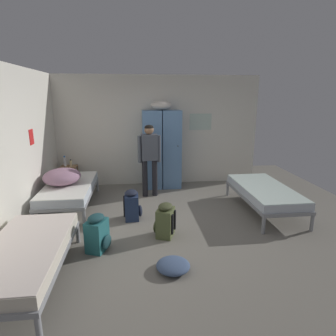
% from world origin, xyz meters
% --- Properties ---
extents(ground_plane, '(7.80, 7.80, 0.00)m').
position_xyz_m(ground_plane, '(0.00, 0.00, 0.00)').
color(ground_plane, slate).
extents(room_backdrop, '(5.00, 4.88, 2.66)m').
position_xyz_m(room_backdrop, '(-1.21, 1.24, 1.33)').
color(room_backdrop, silver).
rests_on(room_backdrop, ground_plane).
extents(locker_bank, '(0.90, 0.55, 2.07)m').
position_xyz_m(locker_bank, '(0.06, 2.13, 0.97)').
color(locker_bank, '#5B84B2').
rests_on(locker_bank, ground_plane).
extents(shelf_unit, '(0.38, 0.30, 0.57)m').
position_xyz_m(shelf_unit, '(-2.14, 2.16, 0.35)').
color(shelf_unit, '#99704C').
rests_on(shelf_unit, ground_plane).
extents(bed_right, '(0.90, 1.90, 0.49)m').
position_xyz_m(bed_right, '(1.89, 0.39, 0.38)').
color(bed_right, gray).
rests_on(bed_right, ground_plane).
extents(bed_left_front, '(0.90, 1.90, 0.49)m').
position_xyz_m(bed_left_front, '(-1.89, -1.40, 0.38)').
color(bed_left_front, gray).
rests_on(bed_left_front, ground_plane).
extents(bed_left_rear, '(0.90, 1.90, 0.49)m').
position_xyz_m(bed_left_rear, '(-1.89, 1.01, 0.38)').
color(bed_left_rear, gray).
rests_on(bed_left_rear, ground_plane).
extents(bedding_heap, '(0.71, 0.79, 0.31)m').
position_xyz_m(bedding_heap, '(-2.00, 1.00, 0.64)').
color(bedding_heap, gray).
rests_on(bedding_heap, bed_left_rear).
extents(person_traveler, '(0.50, 0.23, 1.58)m').
position_xyz_m(person_traveler, '(-0.26, 1.49, 0.95)').
color(person_traveler, black).
rests_on(person_traveler, ground_plane).
extents(water_bottle, '(0.06, 0.06, 0.25)m').
position_xyz_m(water_bottle, '(-2.22, 2.18, 0.68)').
color(water_bottle, white).
rests_on(water_bottle, shelf_unit).
extents(lotion_bottle, '(0.06, 0.06, 0.17)m').
position_xyz_m(lotion_bottle, '(-2.07, 2.12, 0.65)').
color(lotion_bottle, beige).
rests_on(lotion_bottle, shelf_unit).
extents(backpack_teal, '(0.40, 0.39, 0.55)m').
position_xyz_m(backpack_teal, '(-1.13, -0.74, 0.26)').
color(backpack_teal, '#23666B').
rests_on(backpack_teal, ground_plane).
extents(backpack_olive, '(0.40, 0.38, 0.55)m').
position_xyz_m(backpack_olive, '(-0.13, -0.42, 0.26)').
color(backpack_olive, '#566038').
rests_on(backpack_olive, ground_plane).
extents(backpack_navy, '(0.34, 0.33, 0.55)m').
position_xyz_m(backpack_navy, '(-0.64, 0.29, 0.26)').
color(backpack_navy, navy).
rests_on(backpack_navy, ground_plane).
extents(clothes_pile_denim, '(0.44, 0.44, 0.13)m').
position_xyz_m(clothes_pile_denim, '(-0.12, -1.36, 0.06)').
color(clothes_pile_denim, '#42567A').
rests_on(clothes_pile_denim, ground_plane).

